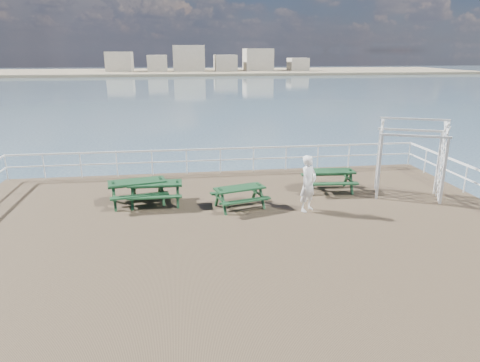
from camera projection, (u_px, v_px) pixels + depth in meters
The scene contains 9 objects.
ground at pixel (243, 240), 12.46m from camera, with size 18.00×14.00×0.30m, color brown.
sea_backdrop at pixel (221, 68), 141.19m from camera, with size 300.00×300.00×9.20m.
railing at pixel (230, 181), 14.58m from camera, with size 17.77×13.76×1.10m.
picnic_table_a at pixel (137, 187), 14.87m from camera, with size 2.20×1.90×0.94m.
picnic_table_b at pixel (155, 188), 14.81m from camera, with size 1.84×1.49×0.89m.
picnic_table_c at pixel (329, 176), 16.25m from camera, with size 1.97×1.64×0.91m.
picnic_table_d at pixel (240, 193), 14.50m from camera, with size 1.99×1.76×0.82m.
trellis_arbor at pixel (410, 162), 15.42m from camera, with size 2.62×2.05×2.88m.
person at pixel (308, 184), 14.10m from camera, with size 0.69×0.45×1.89m, color white.
Camera 1 is at (-1.70, -11.28, 5.15)m, focal length 32.00 mm.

